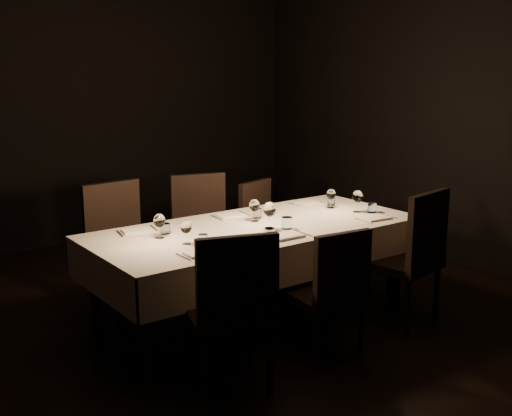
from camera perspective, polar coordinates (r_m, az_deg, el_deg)
room at (r=4.69m, az=0.00°, el=7.16°), size 5.01×6.01×3.01m
dining_table at (r=4.83m, az=0.00°, el=-2.47°), size 2.52×1.12×0.76m
chair_near_left at (r=3.85m, az=-2.15°, el=-8.65°), size 0.61×0.61×1.01m
place_setting_near_left at (r=4.27m, az=-5.51°, el=-2.64°), size 0.30×0.39×0.17m
chair_near_center at (r=4.32m, az=6.80°, el=-7.02°), size 0.47×0.47×0.90m
place_setting_near_center at (r=4.65m, az=2.00°, el=-1.12°), size 0.36×0.42×0.20m
chair_near_right at (r=4.95m, az=13.58°, el=-3.88°), size 0.58×0.58×1.05m
place_setting_near_right at (r=5.25m, az=9.78°, el=0.21°), size 0.33×0.41×0.18m
chair_far_left at (r=5.21m, az=-11.90°, el=-3.03°), size 0.54×0.54×1.03m
place_setting_far_left at (r=4.60m, az=-9.07°, el=-1.57°), size 0.33×0.40×0.17m
chair_far_center at (r=5.59m, az=-4.77°, el=-1.81°), size 0.60×0.60×1.01m
place_setting_far_center at (r=5.01m, az=-0.74°, el=-0.22°), size 0.32×0.40×0.17m
chair_far_right at (r=5.96m, az=0.69°, el=-1.43°), size 0.52×0.52×0.89m
place_setting_far_right at (r=5.51m, az=6.03°, el=0.84°), size 0.30×0.39×0.16m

